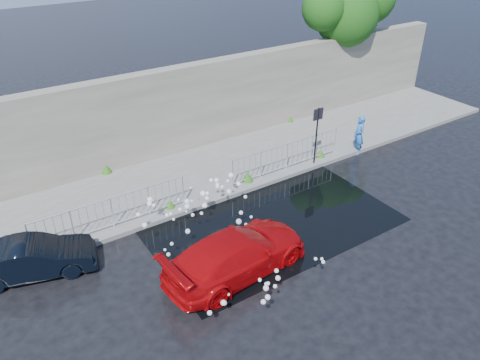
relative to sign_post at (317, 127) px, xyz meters
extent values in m
plane|color=black|center=(-4.20, -3.10, -1.72)|extent=(90.00, 90.00, 0.00)
cube|color=#61625D|center=(-4.20, 1.90, -1.65)|extent=(30.00, 4.00, 0.15)
cube|color=#61625D|center=(-4.20, -0.10, -1.64)|extent=(30.00, 0.25, 0.16)
cube|color=#656155|center=(-4.20, 4.10, 0.18)|extent=(30.00, 0.60, 3.50)
cube|color=black|center=(-3.70, -2.10, -1.72)|extent=(8.00, 5.00, 0.01)
cylinder|color=black|center=(0.00, 0.00, -0.47)|extent=(0.06, 0.06, 2.50)
cube|color=black|center=(0.00, 0.00, 0.53)|extent=(0.45, 0.04, 0.45)
cylinder|color=#332114|center=(5.80, 5.10, 0.78)|extent=(0.36, 0.36, 5.00)
sphere|color=#1F4811|center=(5.30, 4.30, 2.88)|extent=(3.04, 3.04, 3.04)
sphere|color=#1F4811|center=(3.80, 4.30, 3.28)|extent=(1.99, 1.99, 1.99)
cylinder|color=silver|center=(-10.70, 0.25, -1.02)|extent=(0.05, 0.05, 1.10)
cylinder|color=silver|center=(-5.70, 0.25, -1.02)|extent=(0.05, 0.05, 1.10)
cylinder|color=silver|center=(-8.20, 0.25, -0.50)|extent=(5.00, 0.04, 0.04)
cylinder|color=silver|center=(-8.20, 0.25, -1.45)|extent=(5.00, 0.04, 0.04)
cylinder|color=silver|center=(-3.70, 0.25, -1.02)|extent=(0.05, 0.05, 1.10)
cylinder|color=silver|center=(1.30, 0.25, -1.02)|extent=(0.05, 0.05, 1.10)
cylinder|color=silver|center=(-1.20, 0.25, -0.50)|extent=(5.00, 0.04, 0.04)
cylinder|color=silver|center=(-1.20, 0.25, -1.45)|extent=(5.00, 0.04, 0.04)
cone|color=#235416|center=(-10.00, 0.30, -1.39)|extent=(0.40, 0.40, 0.37)
cone|color=#235416|center=(-6.20, 0.30, -1.44)|extent=(0.36, 0.36, 0.28)
cone|color=#235416|center=(-3.00, 0.30, -1.38)|extent=(0.44, 0.44, 0.39)
cone|color=#235416|center=(0.60, 0.30, -1.41)|extent=(0.38, 0.38, 0.33)
cone|color=#235416|center=(-7.20, 3.80, -1.40)|extent=(0.42, 0.42, 0.34)
cone|color=#235416|center=(1.80, 3.80, -1.45)|extent=(0.34, 0.34, 0.25)
sphere|color=white|center=(-7.66, -0.62, -0.80)|extent=(0.13, 0.13, 0.13)
sphere|color=white|center=(-5.55, -2.31, -1.31)|extent=(0.14, 0.14, 0.14)
sphere|color=white|center=(-7.08, -0.48, -0.75)|extent=(0.11, 0.11, 0.11)
sphere|color=white|center=(-5.55, -0.99, -0.95)|extent=(0.06, 0.06, 0.06)
sphere|color=white|center=(-7.47, -2.24, -1.33)|extent=(0.12, 0.12, 0.12)
sphere|color=white|center=(-6.06, -0.75, -0.82)|extent=(0.17, 0.17, 0.17)
sphere|color=white|center=(-6.60, -1.80, -1.13)|extent=(0.15, 0.15, 0.15)
sphere|color=white|center=(-4.16, -0.86, -0.74)|extent=(0.15, 0.15, 0.15)
sphere|color=white|center=(-4.16, -0.40, -0.62)|extent=(0.18, 0.18, 0.18)
sphere|color=white|center=(-4.70, -0.70, -0.74)|extent=(0.09, 0.09, 0.09)
sphere|color=white|center=(-6.30, -1.17, -0.88)|extent=(0.07, 0.07, 0.07)
sphere|color=white|center=(-7.53, -2.15, -1.19)|extent=(0.08, 0.08, 0.08)
sphere|color=white|center=(-5.99, -2.51, -1.44)|extent=(0.08, 0.08, 0.08)
sphere|color=white|center=(-4.42, -0.60, -0.67)|extent=(0.11, 0.11, 0.11)
sphere|color=white|center=(-4.77, -0.79, -0.71)|extent=(0.08, 0.08, 0.08)
sphere|color=white|center=(-5.71, -0.38, -0.62)|extent=(0.07, 0.07, 0.07)
sphere|color=white|center=(-6.18, -1.35, -0.95)|extent=(0.11, 0.11, 0.11)
sphere|color=white|center=(-5.29, -0.72, -0.80)|extent=(0.13, 0.13, 0.13)
sphere|color=white|center=(-5.90, -2.63, -1.44)|extent=(0.09, 0.09, 0.09)
sphere|color=white|center=(-6.39, -0.90, -0.93)|extent=(0.11, 0.11, 0.11)
sphere|color=white|center=(-5.47, -0.74, -0.73)|extent=(0.18, 0.18, 0.18)
sphere|color=white|center=(-6.68, -2.44, -1.28)|extent=(0.16, 0.16, 0.16)
sphere|color=white|center=(-6.92, -1.07, -0.83)|extent=(0.12, 0.12, 0.12)
sphere|color=white|center=(-7.16, -0.34, -0.74)|extent=(0.16, 0.16, 0.16)
sphere|color=white|center=(-7.22, -1.96, -1.23)|extent=(0.11, 0.11, 0.11)
sphere|color=white|center=(-5.90, -0.78, -0.84)|extent=(0.08, 0.08, 0.08)
sphere|color=white|center=(-5.46, -1.00, -0.77)|extent=(0.13, 0.13, 0.13)
sphere|color=white|center=(-6.22, -1.08, -0.77)|extent=(0.16, 0.16, 0.16)
sphere|color=white|center=(-4.99, -2.16, -1.19)|extent=(0.18, 0.18, 0.18)
sphere|color=white|center=(-4.79, -0.53, -0.81)|extent=(0.14, 0.14, 0.14)
sphere|color=white|center=(-4.91, -0.32, -0.62)|extent=(0.13, 0.13, 0.13)
sphere|color=white|center=(-5.63, -1.15, -0.91)|extent=(0.16, 0.16, 0.16)
sphere|color=white|center=(-4.79, -0.54, -0.72)|extent=(0.13, 0.13, 0.13)
sphere|color=white|center=(-7.12, -0.33, -0.60)|extent=(0.17, 0.17, 0.17)
sphere|color=white|center=(-4.77, -2.43, -1.46)|extent=(0.13, 0.13, 0.13)
sphere|color=white|center=(-5.14, -2.38, -1.41)|extent=(0.17, 0.17, 0.17)
sphere|color=white|center=(-6.79, -1.25, -0.94)|extent=(0.10, 0.10, 0.10)
sphere|color=white|center=(-5.70, -1.17, -0.90)|extent=(0.08, 0.08, 0.08)
sphere|color=white|center=(-5.90, -1.40, -0.97)|extent=(0.11, 0.11, 0.11)
sphere|color=white|center=(-4.73, -0.38, -0.65)|extent=(0.15, 0.15, 0.15)
sphere|color=white|center=(-4.23, -1.39, -0.95)|extent=(0.12, 0.12, 0.12)
sphere|color=white|center=(-4.85, -2.34, -1.25)|extent=(0.10, 0.10, 0.10)
sphere|color=white|center=(-7.50, -2.72, -1.52)|extent=(0.13, 0.13, 0.13)
sphere|color=white|center=(-4.56, -2.22, -1.14)|extent=(0.10, 0.10, 0.10)
sphere|color=white|center=(-6.33, -0.71, -0.68)|extent=(0.08, 0.08, 0.08)
sphere|color=white|center=(-4.66, -1.77, -1.20)|extent=(0.14, 0.14, 0.14)
sphere|color=white|center=(-7.72, -1.26, -0.78)|extent=(0.15, 0.15, 0.15)
sphere|color=white|center=(-4.61, -0.97, -0.83)|extent=(0.16, 0.16, 0.16)
sphere|color=white|center=(-6.82, -1.14, -0.79)|extent=(0.10, 0.10, 0.10)
sphere|color=white|center=(-4.53, -5.20, -0.76)|extent=(0.09, 0.09, 0.09)
sphere|color=white|center=(-4.26, -5.22, -0.97)|extent=(0.10, 0.10, 0.10)
sphere|color=white|center=(-7.17, -4.86, -1.19)|extent=(0.11, 0.11, 0.11)
sphere|color=white|center=(-6.25, -5.05, -0.76)|extent=(0.09, 0.09, 0.09)
sphere|color=white|center=(-5.69, -5.08, -0.95)|extent=(0.14, 0.14, 0.14)
sphere|color=white|center=(-6.44, -5.64, -0.75)|extent=(0.13, 0.13, 0.13)
sphere|color=white|center=(-6.65, -5.75, -0.69)|extent=(0.13, 0.13, 0.13)
sphere|color=white|center=(-6.83, -4.48, -1.40)|extent=(0.08, 0.08, 0.08)
sphere|color=white|center=(-5.77, -4.70, -1.40)|extent=(0.11, 0.11, 0.11)
sphere|color=white|center=(-5.94, -4.62, -1.23)|extent=(0.09, 0.09, 0.09)
sphere|color=white|center=(-7.29, -4.99, -1.01)|extent=(0.14, 0.14, 0.14)
sphere|color=white|center=(-6.05, -5.15, -0.89)|extent=(0.10, 0.10, 0.10)
sphere|color=white|center=(-6.24, -5.31, -0.82)|extent=(0.15, 0.15, 0.15)
sphere|color=white|center=(-7.71, -5.05, -1.06)|extent=(0.12, 0.12, 0.12)
sphere|color=white|center=(-6.09, -5.47, -0.71)|extent=(0.10, 0.10, 0.10)
sphere|color=white|center=(-4.25, -5.15, -0.93)|extent=(0.09, 0.09, 0.09)
sphere|color=white|center=(-5.22, -4.42, -1.42)|extent=(0.13, 0.13, 0.13)
imported|color=#AE0609|center=(-5.96, -3.54, -1.08)|extent=(4.59, 2.26, 1.28)
imported|color=black|center=(-10.78, -0.50, -1.17)|extent=(3.54, 2.02, 1.10)
imported|color=blue|center=(2.30, -0.10, -0.89)|extent=(0.62, 0.72, 1.67)
camera|label=1|loc=(-11.48, -12.14, 7.37)|focal=35.00mm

